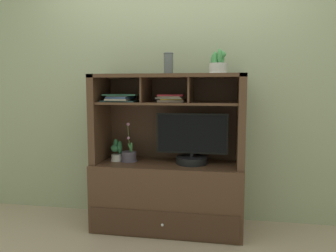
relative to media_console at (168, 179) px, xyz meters
The scene contains 10 objects.
floor_plane 0.45m from the media_console, 90.00° to the right, with size 6.00×6.00×0.02m, color tan.
back_wall 1.00m from the media_console, 90.00° to the left, with size 6.00×0.02×2.80m, color #9CA583.
media_console is the anchor object (origin of this frame).
tv_monitor 0.39m from the media_console, ahead, with size 0.62×0.27×0.44m.
potted_orchid 0.41m from the media_console, behind, with size 0.15×0.15×0.35m.
potted_fern 0.53m from the media_console, behind, with size 0.11×0.11×0.20m.
magazine_stack_left 0.83m from the media_console, behind, with size 0.30×0.29×0.07m.
magazine_stack_centre 0.73m from the media_console, ahead, with size 0.25×0.25×0.06m.
potted_succulent 1.10m from the media_console, ahead, with size 0.17×0.17×0.21m.
ceramic_vase 1.02m from the media_console, 90.00° to the left, with size 0.09×0.09×0.19m.
Camera 1 is at (0.48, -2.79, 1.24)m, focal length 34.80 mm.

